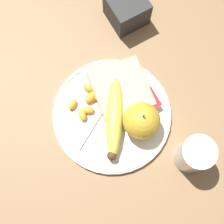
# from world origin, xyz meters

# --- Properties ---
(ground_plane) EXTENTS (3.00, 3.00, 0.00)m
(ground_plane) POSITION_xyz_m (0.00, 0.00, 0.00)
(ground_plane) COLOR olive
(plate) EXTENTS (0.26, 0.26, 0.01)m
(plate) POSITION_xyz_m (0.00, 0.00, 0.01)
(plate) COLOR silver
(plate) RESTS_ON ground_plane
(juice_glass) EXTENTS (0.07, 0.07, 0.10)m
(juice_glass) POSITION_xyz_m (0.16, 0.10, 0.05)
(juice_glass) COLOR silver
(juice_glass) RESTS_ON ground_plane
(apple) EXTENTS (0.08, 0.08, 0.09)m
(apple) POSITION_xyz_m (0.05, 0.04, 0.05)
(apple) COLOR gold
(apple) RESTS_ON plate
(banana) EXTENTS (0.17, 0.12, 0.04)m
(banana) POSITION_xyz_m (0.01, -0.00, 0.03)
(banana) COLOR #E0CC4C
(banana) RESTS_ON plate
(bread_slice) EXTENTS (0.14, 0.14, 0.02)m
(bread_slice) POSITION_xyz_m (-0.04, 0.04, 0.02)
(bread_slice) COLOR #AB8751
(bread_slice) RESTS_ON plate
(fork) EXTENTS (0.10, 0.16, 0.00)m
(fork) POSITION_xyz_m (-0.02, -0.01, 0.01)
(fork) COLOR silver
(fork) RESTS_ON plate
(jam_packet) EXTENTS (0.05, 0.04, 0.02)m
(jam_packet) POSITION_xyz_m (0.02, 0.08, 0.02)
(jam_packet) COLOR white
(jam_packet) RESTS_ON plate
(orange_segment_0) EXTENTS (0.03, 0.04, 0.02)m
(orange_segment_0) POSITION_xyz_m (-0.05, -0.02, 0.02)
(orange_segment_0) COLOR #F9A32D
(orange_segment_0) RESTS_ON plate
(orange_segment_1) EXTENTS (0.03, 0.03, 0.01)m
(orange_segment_1) POSITION_xyz_m (-0.08, -0.02, 0.02)
(orange_segment_1) COLOR #F9A32D
(orange_segment_1) RESTS_ON plate
(orange_segment_2) EXTENTS (0.02, 0.03, 0.01)m
(orange_segment_2) POSITION_xyz_m (-0.05, -0.01, 0.02)
(orange_segment_2) COLOR #F9A32D
(orange_segment_2) RESTS_ON plate
(orange_segment_3) EXTENTS (0.03, 0.03, 0.01)m
(orange_segment_3) POSITION_xyz_m (-0.03, -0.04, 0.02)
(orange_segment_3) COLOR #F9A32D
(orange_segment_3) RESTS_ON plate
(orange_segment_4) EXTENTS (0.03, 0.03, 0.02)m
(orange_segment_4) POSITION_xyz_m (-0.03, -0.00, 0.02)
(orange_segment_4) COLOR #F9A32D
(orange_segment_4) RESTS_ON plate
(orange_segment_5) EXTENTS (0.03, 0.03, 0.01)m
(orange_segment_5) POSITION_xyz_m (-0.06, -0.07, 0.02)
(orange_segment_5) COLOR #F9A32D
(orange_segment_5) RESTS_ON plate
(orange_segment_6) EXTENTS (0.03, 0.02, 0.02)m
(orange_segment_6) POSITION_xyz_m (-0.03, -0.06, 0.02)
(orange_segment_6) COLOR #F9A32D
(orange_segment_6) RESTS_ON plate
(condiment_caddy) EXTENTS (0.08, 0.08, 0.07)m
(condiment_caddy) POSITION_xyz_m (-0.19, 0.15, 0.04)
(condiment_caddy) COLOR #2D2D2D
(condiment_caddy) RESTS_ON ground_plane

